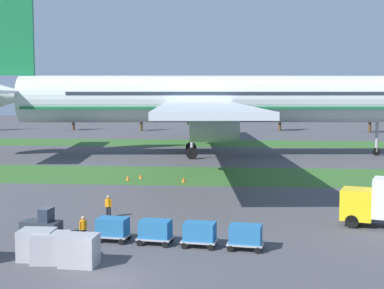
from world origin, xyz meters
The scene contains 18 objects.
ground_plane centered at (0.00, 0.00, 0.00)m, with size 400.00×400.00×0.00m, color #47474C.
grass_strip_near centered at (0.00, 36.81, 0.00)m, with size 320.00×14.65×0.01m, color #336028.
grass_strip_far centered at (0.00, 78.12, 0.00)m, with size 320.00×14.65×0.01m, color #336028.
airliner centered at (1.77, 57.22, 8.64)m, with size 72.13×88.81×24.10m.
baggage_tug centered at (-6.32, 8.12, 0.81)m, with size 2.76×1.66×1.97m.
cargo_dolly_lead centered at (-1.35, 7.41, 0.92)m, with size 2.39×1.80×1.55m.
cargo_dolly_second centered at (1.52, 7.00, 0.92)m, with size 2.39×1.80×1.55m.
cargo_dolly_third centered at (4.39, 6.58, 0.92)m, with size 2.39×1.80×1.55m.
cargo_dolly_fourth centered at (7.26, 6.17, 0.92)m, with size 2.39×1.80×1.55m.
ground_crew_marshaller centered at (-3.26, 14.29, 0.95)m, with size 0.55×0.36×1.74m.
ground_crew_loader centered at (-3.18, 6.99, 0.95)m, with size 0.40×0.45×1.74m.
uld_container_1 centered at (-4.82, 3.09, 0.88)m, with size 2.00×1.60×1.76m, color #A3A3A8.
uld_container_2 centered at (-2.05, 2.18, 0.87)m, with size 2.00×1.60×1.75m, color #A3A3A8.
uld_container_3 centered at (-3.85, 2.61, 0.86)m, with size 2.00×1.60×1.72m, color #A3A3A8.
taxiway_marker_0 centered at (-5.43, 32.66, 0.25)m, with size 0.44×0.44×0.51m, color orange.
taxiway_marker_1 centered at (0.82, 31.92, 0.26)m, with size 0.44×0.44×0.52m, color orange.
taxiway_marker_2 centered at (-4.24, 34.06, 0.23)m, with size 0.44×0.44×0.45m, color orange.
distant_tree_line centered at (3.91, 111.16, 6.29)m, with size 188.04×10.99×11.33m.
Camera 1 is at (6.88, -28.06, 9.72)m, focal length 52.82 mm.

